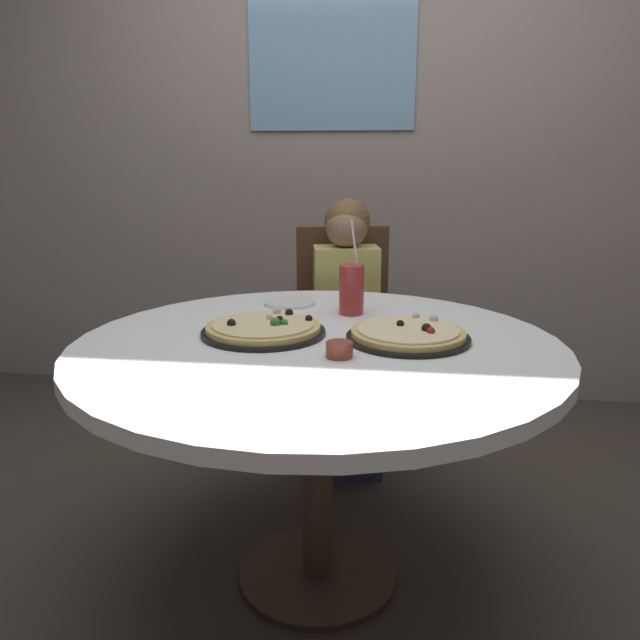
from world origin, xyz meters
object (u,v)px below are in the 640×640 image
Objects in this scene: dining_table at (318,371)px; pizza_cheese at (408,335)px; diner_child at (347,349)px; soda_cup at (352,289)px; chair_wooden at (344,326)px; plate_small at (290,303)px; pizza_veggie at (264,329)px; sauce_bowl at (339,350)px.

dining_table is 3.92× the size of pizza_cheese.
soda_cup is at bearing -83.69° from diner_child.
diner_child is 3.52× the size of soda_cup.
chair_wooden is 0.60m from plate_small.
pizza_veggie is at bearing -130.23° from soda_cup.
pizza_veggie is at bearing -99.11° from chair_wooden.
dining_table is 19.40× the size of sauce_bowl.
plate_small is (-0.23, 0.56, -0.02)m from sauce_bowl.
chair_wooden is at bearing 105.99° from pizza_cheese.
chair_wooden reaches higher than pizza_cheese.
pizza_cheese is (0.25, 0.05, 0.10)m from dining_table.
dining_table is 0.48m from plate_small.
diner_child reaches higher than plate_small.
chair_wooden is at bearing 99.80° from diner_child.
dining_table is 1.43× the size of chair_wooden.
diner_child is at bearing -80.20° from chair_wooden.
diner_child is 6.01× the size of plate_small.
sauce_bowl is (0.07, -0.12, 0.10)m from dining_table.
diner_child is 15.46× the size of sauce_bowl.
pizza_cheese is at bearing -72.57° from diner_child.
dining_table is at bearing -89.01° from chair_wooden.
pizza_cheese is (0.41, -0.01, -0.00)m from pizza_veggie.
pizza_cheese reaches higher than sauce_bowl.
pizza_veggie is at bearing 160.64° from dining_table.
dining_table is 4.42× the size of soda_cup.
chair_wooden is at bearing 75.45° from plate_small.
diner_child reaches higher than soda_cup.
soda_cup reaches higher than sauce_bowl.
diner_child is at bearing 93.64° from sauce_bowl.
sauce_bowl is 0.39× the size of plate_small.
pizza_veggie is 1.03× the size of pizza_cheese.
sauce_bowl reaches higher than plate_small.
sauce_bowl reaches higher than dining_table.
pizza_cheese is (0.23, -0.75, 0.28)m from diner_child.
plate_small is at bearing 112.12° from sauce_bowl.
pizza_veggie is at bearing 179.10° from pizza_cheese.
plate_small is at bearing -104.55° from chair_wooden.
soda_cup reaches higher than pizza_veggie.
chair_wooden is 0.88× the size of diner_child.
sauce_bowl is 0.61m from plate_small.
dining_table is at bearing 120.35° from sauce_bowl.
diner_child reaches higher than dining_table.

